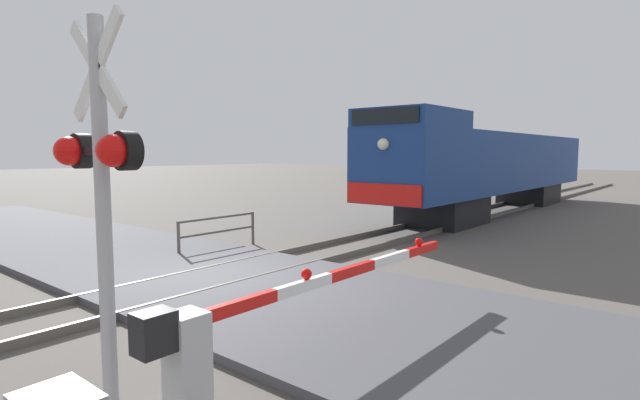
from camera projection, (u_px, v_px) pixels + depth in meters
name	position (u px, v px, depth m)	size (l,w,h in m)	color
ground_plane	(215.00, 282.00, 10.14)	(160.00, 160.00, 0.00)	#514C47
rail_track_left	(194.00, 273.00, 10.59)	(0.08, 80.00, 0.15)	#59544C
rail_track_right	(238.00, 284.00, 9.68)	(0.08, 80.00, 0.15)	#59544C
road_surface	(215.00, 278.00, 10.14)	(36.00, 4.99, 0.14)	#47474C
locomotive	(492.00, 165.00, 21.62)	(2.76, 18.52, 4.04)	black
crossing_signal	(100.00, 180.00, 4.48)	(1.18, 0.33, 3.89)	#ADADB2
crossing_gate	(246.00, 325.00, 5.42)	(0.36, 5.83, 1.21)	silver
guard_railing	(218.00, 228.00, 13.27)	(0.08, 2.59, 0.95)	#4C4742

